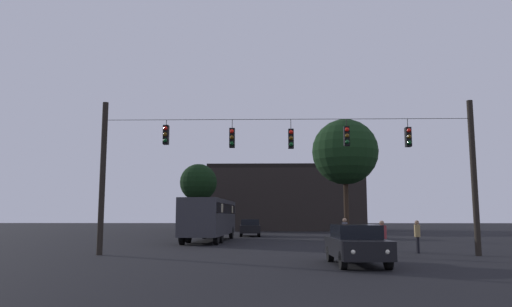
# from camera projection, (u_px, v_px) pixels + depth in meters

# --- Properties ---
(ground_plane) EXTENTS (168.00, 168.00, 0.00)m
(ground_plane) POSITION_uv_depth(u_px,v_px,m) (281.00, 243.00, 31.98)
(ground_plane) COLOR black
(ground_plane) RESTS_ON ground
(overhead_signal_span) EXTENTS (18.15, 0.44, 7.43)m
(overhead_signal_span) POSITION_uv_depth(u_px,v_px,m) (287.00, 164.00, 22.79)
(overhead_signal_span) COLOR black
(overhead_signal_span) RESTS_ON ground
(city_bus) EXTENTS (2.98, 11.10, 3.00)m
(city_bus) POSITION_uv_depth(u_px,v_px,m) (210.00, 215.00, 34.63)
(city_bus) COLOR #2D2D33
(city_bus) RESTS_ON ground
(car_near_right) EXTENTS (1.91, 4.38, 1.52)m
(car_near_right) POSITION_uv_depth(u_px,v_px,m) (356.00, 244.00, 17.98)
(car_near_right) COLOR black
(car_near_right) RESTS_ON ground
(car_far_left) EXTENTS (1.97, 4.39, 1.52)m
(car_far_left) POSITION_uv_depth(u_px,v_px,m) (250.00, 227.00, 42.84)
(car_far_left) COLOR black
(car_far_left) RESTS_ON ground
(pedestrian_crossing_left) EXTENTS (0.36, 0.42, 1.64)m
(pedestrian_crossing_left) POSITION_uv_depth(u_px,v_px,m) (382.00, 236.00, 21.60)
(pedestrian_crossing_left) COLOR black
(pedestrian_crossing_left) RESTS_ON ground
(pedestrian_crossing_center) EXTENTS (0.36, 0.42, 1.73)m
(pedestrian_crossing_center) POSITION_uv_depth(u_px,v_px,m) (345.00, 232.00, 26.27)
(pedestrian_crossing_center) COLOR black
(pedestrian_crossing_center) RESTS_ON ground
(pedestrian_crossing_right) EXTENTS (0.29, 0.39, 1.63)m
(pedestrian_crossing_right) POSITION_uv_depth(u_px,v_px,m) (417.00, 235.00, 23.64)
(pedestrian_crossing_right) COLOR black
(pedestrian_crossing_right) RESTS_ON ground
(corner_building) EXTENTS (19.05, 11.52, 8.06)m
(corner_building) POSITION_uv_depth(u_px,v_px,m) (284.00, 199.00, 61.73)
(corner_building) COLOR black
(corner_building) RESTS_ON ground
(tree_left_silhouette) EXTENTS (3.82, 3.82, 7.15)m
(tree_left_silhouette) POSITION_uv_depth(u_px,v_px,m) (198.00, 183.00, 48.61)
(tree_left_silhouette) COLOR #2D2116
(tree_left_silhouette) RESTS_ON ground
(tree_behind_building) EXTENTS (5.40, 5.40, 9.76)m
(tree_behind_building) POSITION_uv_depth(u_px,v_px,m) (345.00, 152.00, 38.81)
(tree_behind_building) COLOR #2D2116
(tree_behind_building) RESTS_ON ground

